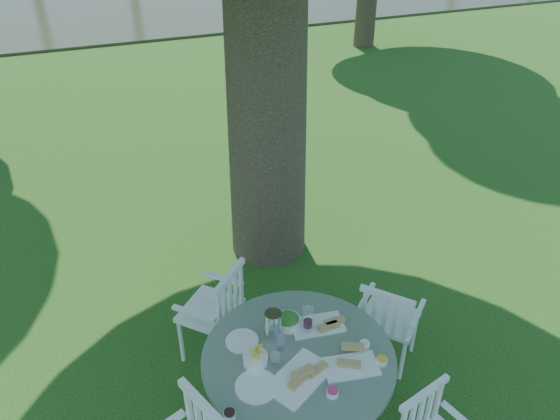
# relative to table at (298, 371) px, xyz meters

# --- Properties ---
(ground) EXTENTS (140.00, 140.00, 0.00)m
(ground) POSITION_rel_table_xyz_m (0.44, 1.33, -0.57)
(ground) COLOR #133B0C
(ground) RESTS_ON ground
(table) EXTENTS (1.29, 1.29, 0.72)m
(table) POSITION_rel_table_xyz_m (0.00, 0.00, 0.00)
(table) COLOR black
(table) RESTS_ON ground
(chair_ne) EXTENTS (0.57, 0.57, 0.83)m
(chair_ne) POSITION_rel_table_xyz_m (0.87, 0.29, -0.08)
(chair_ne) COLOR white
(chair_ne) RESTS_ON ground
(chair_nw) EXTENTS (0.61, 0.61, 0.89)m
(chair_nw) POSITION_rel_table_xyz_m (-0.32, 0.85, -0.05)
(chair_nw) COLOR white
(chair_nw) RESTS_ON ground
(tableware) EXTENTS (1.12, 0.78, 0.23)m
(tableware) POSITION_rel_table_xyz_m (-0.04, 0.07, 0.20)
(tableware) COLOR white
(tableware) RESTS_ON table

